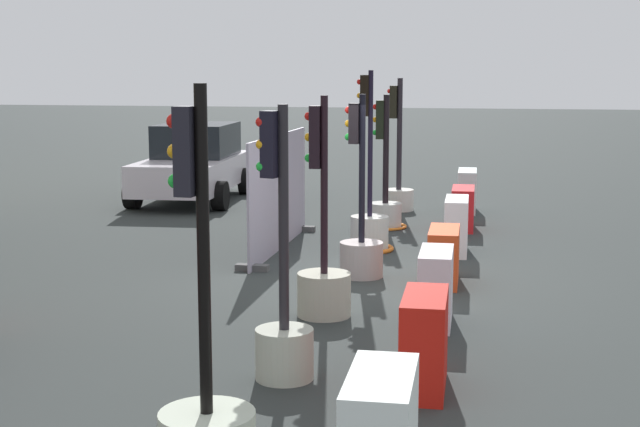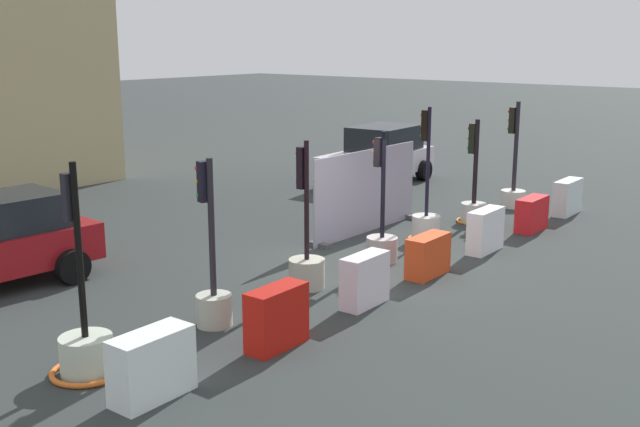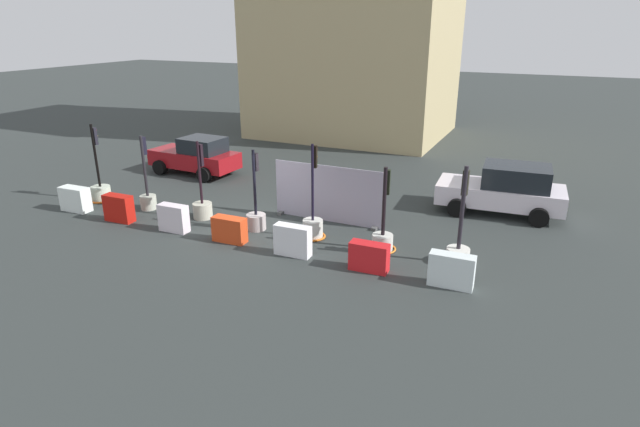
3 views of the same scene
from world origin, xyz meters
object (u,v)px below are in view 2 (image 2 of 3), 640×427
object	(u,v)px
construction_barrier_6	(568,197)
traffic_light_4	(426,222)
construction_barrier_1	(277,318)
traffic_light_1	(213,291)
construction_barrier_4	(485,231)
construction_barrier_5	(532,214)
traffic_light_0	(86,346)
construction_barrier_0	(152,366)
traffic_light_5	(473,203)
traffic_light_3	(382,238)
traffic_light_6	(513,186)
traffic_light_2	(306,262)
construction_barrier_2	(365,280)
car_white_van	(379,155)
construction_barrier_3	(428,256)

from	to	relation	value
construction_barrier_6	traffic_light_4	bearing A→B (deg)	162.56
construction_barrier_1	traffic_light_1	bearing A→B (deg)	88.70
construction_barrier_4	construction_barrier_5	bearing A→B (deg)	-0.22
traffic_light_0	construction_barrier_0	distance (m)	1.26
traffic_light_5	traffic_light_1	bearing A→B (deg)	-179.24
traffic_light_1	traffic_light_3	distance (m)	4.57
traffic_light_6	construction_barrier_0	world-z (taller)	traffic_light_6
construction_barrier_5	traffic_light_1	bearing A→B (deg)	171.34
traffic_light_2	traffic_light_3	bearing A→B (deg)	-3.23
construction_barrier_2	construction_barrier_4	world-z (taller)	construction_barrier_4
construction_barrier_2	car_white_van	distance (m)	11.32
traffic_light_2	construction_barrier_6	world-z (taller)	traffic_light_2
traffic_light_3	construction_barrier_3	world-z (taller)	traffic_light_3
traffic_light_0	construction_barrier_4	size ratio (longest dim) A/B	2.68
traffic_light_1	construction_barrier_6	distance (m)	11.20
traffic_light_3	car_white_van	distance (m)	8.69
construction_barrier_3	traffic_light_3	bearing A→B (deg)	80.01
traffic_light_4	construction_barrier_5	world-z (taller)	traffic_light_4
traffic_light_1	construction_barrier_0	bearing A→B (deg)	-150.72
traffic_light_3	construction_barrier_1	world-z (taller)	traffic_light_3
traffic_light_1	construction_barrier_2	distance (m)	2.60
construction_barrier_3	construction_barrier_5	bearing A→B (deg)	-0.95
construction_barrier_1	construction_barrier_3	distance (m)	4.39
traffic_light_0	construction_barrier_6	distance (m)	13.51
traffic_light_2	construction_barrier_0	xyz separation A→B (m)	(-4.57, -1.30, -0.05)
traffic_light_0	traffic_light_3	xyz separation A→B (m)	(6.89, -0.08, 0.10)
traffic_light_1	construction_barrier_2	size ratio (longest dim) A/B	2.71
construction_barrier_3	traffic_light_6	bearing A→B (deg)	11.77
traffic_light_1	construction_barrier_4	size ratio (longest dim) A/B	2.47
traffic_light_6	traffic_light_1	bearing A→B (deg)	-179.44
construction_barrier_1	construction_barrier_3	world-z (taller)	construction_barrier_1
traffic_light_1	traffic_light_4	bearing A→B (deg)	0.79
traffic_light_1	traffic_light_6	size ratio (longest dim) A/B	0.95
construction_barrier_6	car_white_van	bearing A→B (deg)	84.94
traffic_light_1	construction_barrier_6	bearing A→B (deg)	-6.92
construction_barrier_0	car_white_van	world-z (taller)	car_white_van
traffic_light_5	construction_barrier_5	world-z (taller)	traffic_light_5
traffic_light_1	traffic_light_6	bearing A→B (deg)	0.56
traffic_light_1	construction_barrier_5	size ratio (longest dim) A/B	2.49
construction_barrier_2	car_white_van	xyz separation A→B (m)	(9.43, 6.24, 0.42)
traffic_light_0	construction_barrier_3	bearing A→B (deg)	-11.01
construction_barrier_1	construction_barrier_4	size ratio (longest dim) A/B	0.95
construction_barrier_2	construction_barrier_4	bearing A→B (deg)	-0.40
traffic_light_0	construction_barrier_5	world-z (taller)	traffic_light_0
construction_barrier_5	construction_barrier_6	distance (m)	2.21
traffic_light_2	car_white_van	distance (m)	10.52
traffic_light_2	construction_barrier_6	xyz separation A→B (m)	(8.77, -1.41, -0.04)
traffic_light_4	construction_barrier_6	xyz separation A→B (m)	(4.58, -1.44, 0.00)
traffic_light_4	traffic_light_6	world-z (taller)	traffic_light_4
construction_barrier_0	construction_barrier_5	size ratio (longest dim) A/B	1.02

